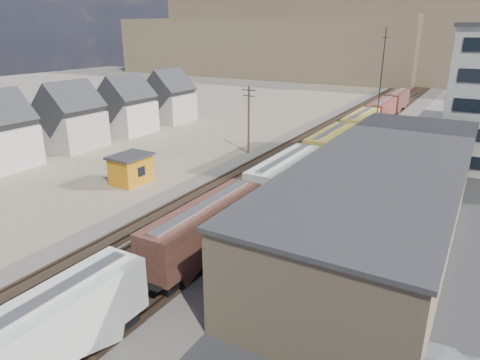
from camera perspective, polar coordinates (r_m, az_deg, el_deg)
The scene contains 12 objects.
ground at distance 30.67m, azimuth -25.25°, elevation -17.82°, with size 300.00×300.00×0.00m, color #6B6356.
ballast_bed at distance 68.55m, azimuth 10.66°, elevation 4.18°, with size 18.00×200.00×0.06m, color #4C4742.
dirt_yard at distance 69.40m, azimuth -8.04°, elevation 4.50°, with size 24.00×180.00×0.03m, color #7D6B56.
asphalt_lot at distance 50.75m, azimuth 28.46°, elevation -3.37°, with size 26.00×120.00×0.04m, color #232326.
rail_tracks at distance 68.71m, azimuth 10.23°, elevation 4.31°, with size 11.40×200.00×0.24m.
freight_train at distance 53.47m, azimuth 9.36°, elevation 3.03°, with size 3.00×119.74×4.46m.
warehouse at distance 40.67m, azimuth 18.73°, elevation -1.77°, with size 12.40×40.40×7.25m.
utility_pole_north at distance 63.60m, azimuth 1.16°, elevation 8.21°, with size 2.20×0.32×10.00m.
radio_mast at distance 74.76m, azimuth 18.21°, elevation 11.92°, with size 1.20×0.16×18.00m.
townhouse_row at distance 68.51m, azimuth -25.49°, elevation 6.32°, with size 8.15×68.16×10.47m.
hills_north at distance 181.84m, azimuth 24.41°, elevation 16.64°, with size 265.00×80.00×32.00m.
maintenance_shed at distance 53.14m, azimuth -14.35°, elevation 1.47°, with size 3.78×4.88×3.56m.
Camera 1 is at (21.71, -12.60, 17.61)m, focal length 32.00 mm.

